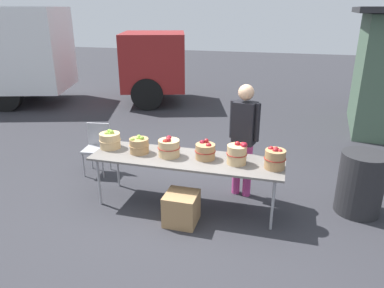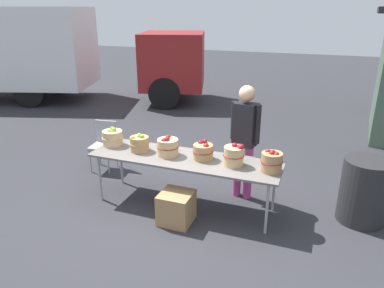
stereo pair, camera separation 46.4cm
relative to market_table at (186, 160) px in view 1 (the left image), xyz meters
The scene contains 13 objects.
ground_plane 0.71m from the market_table, ahead, with size 40.00×40.00×0.00m, color #2D2D33.
market_table is the anchor object (origin of this frame).
apple_basket_green_0 1.22m from the market_table, behind, with size 0.32×0.32×0.28m.
apple_basket_green_1 0.73m from the market_table, behind, with size 0.29×0.29×0.27m.
apple_basket_red_0 0.31m from the market_table, behind, with size 0.32×0.32×0.29m.
apple_basket_red_1 0.30m from the market_table, 11.41° to the left, with size 0.29×0.29×0.27m.
apple_basket_red_2 0.73m from the market_table, ahead, with size 0.28×0.28×0.31m.
apple_basket_red_3 1.22m from the market_table, ahead, with size 0.29×0.29×0.30m.
vendor_adult 0.95m from the market_table, 37.46° to the left, with size 0.45×0.29×1.72m.
box_truck 7.74m from the market_table, 142.41° to the left, with size 7.99×4.34×2.75m.
folding_chair 1.96m from the market_table, 158.42° to the left, with size 0.45×0.45×0.86m.
trash_barrel 2.44m from the market_table, 11.22° to the left, with size 0.61×0.61×0.88m, color #262628.
produce_crate 0.67m from the market_table, 82.62° to the right, with size 0.43×0.43×0.43m, color #A87F51.
Camera 1 is at (1.29, -4.43, 2.71)m, focal length 33.57 mm.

